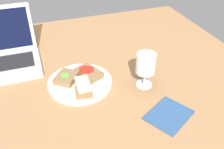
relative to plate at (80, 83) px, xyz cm
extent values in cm
cube|color=#B27F51|center=(7.92, -3.78, -2.30)|extent=(140.00, 140.00, 3.00)
cylinder|color=silver|center=(0.00, 0.00, 0.00)|extent=(25.84, 25.84, 1.60)
cube|color=#937047|center=(-4.78, 2.57, 1.96)|extent=(11.43, 11.74, 2.32)
cylinder|color=#6BB74C|center=(-5.42, 2.60, 3.28)|extent=(3.06, 3.06, 0.32)
cylinder|color=#6BB74C|center=(-4.94, 2.38, 3.28)|extent=(2.99, 2.99, 0.32)
cylinder|color=#6BB74C|center=(-5.27, 2.60, 3.29)|extent=(2.81, 2.81, 0.33)
cube|color=#937047|center=(0.16, -5.42, 1.94)|extent=(8.14, 12.67, 2.28)
cube|color=#F4EAB7|center=(0.16, -5.42, 3.38)|extent=(5.62, 10.20, 0.61)
cube|color=#937047|center=(4.62, 2.85, 1.88)|extent=(10.78, 12.84, 2.17)
cylinder|color=red|center=(4.25, 3.35, 3.27)|extent=(4.97, 4.97, 0.60)
cylinder|color=red|center=(3.21, 3.84, 3.30)|extent=(4.87, 4.87, 0.66)
cylinder|color=white|center=(24.15, -8.72, -0.60)|extent=(6.53, 6.53, 0.40)
cylinder|color=white|center=(24.15, -8.72, 2.61)|extent=(0.85, 0.85, 6.02)
cylinder|color=white|center=(24.15, -8.72, 9.52)|extent=(7.63, 7.63, 7.81)
cylinder|color=white|center=(24.15, -8.72, 7.97)|extent=(7.02, 7.02, 4.70)
cube|color=silver|center=(-28.60, 21.15, 0.17)|extent=(30.65, 23.39, 1.93)
cube|color=#232326|center=(-28.60, 23.25, 1.21)|extent=(25.13, 12.86, 0.16)
cube|color=#33598C|center=(25.01, -27.14, -0.60)|extent=(19.28, 18.08, 0.40)
camera|label=1|loc=(-13.80, -79.16, 61.04)|focal=40.00mm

